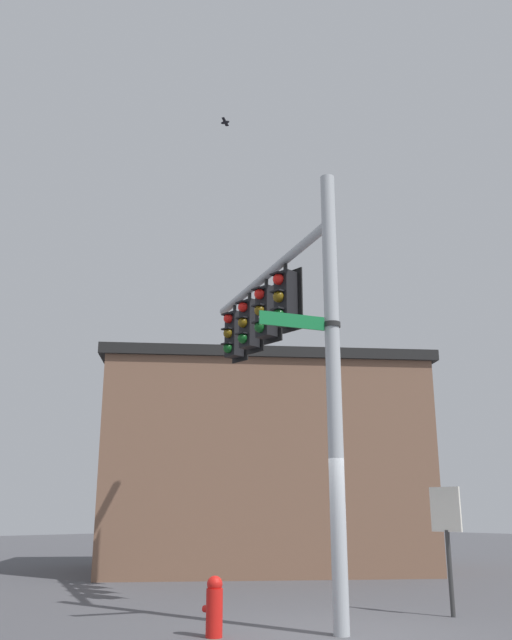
% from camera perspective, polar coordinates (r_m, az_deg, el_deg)
% --- Properties ---
extents(ground_plane, '(80.00, 80.00, 0.00)m').
position_cam_1_polar(ground_plane, '(10.68, 7.31, -25.10)').
color(ground_plane, '#4C4C51').
extents(signal_pole, '(0.24, 0.24, 7.27)m').
position_cam_1_polar(signal_pole, '(10.70, 6.63, -5.53)').
color(signal_pole, '#ADB2B7').
rests_on(signal_pole, ground).
extents(mast_arm, '(5.35, 2.06, 0.18)m').
position_cam_1_polar(mast_arm, '(13.89, 0.88, 3.79)').
color(mast_arm, '#ADB2B7').
extents(traffic_light_nearest_pole, '(0.54, 0.49, 1.31)m').
position_cam_1_polar(traffic_light_nearest_pole, '(12.76, 2.48, 1.86)').
color(traffic_light_nearest_pole, black).
extents(traffic_light_mid_inner, '(0.54, 0.49, 1.31)m').
position_cam_1_polar(traffic_light_mid_inner, '(13.62, 0.84, 0.70)').
color(traffic_light_mid_inner, black).
extents(traffic_light_mid_outer, '(0.54, 0.49, 1.31)m').
position_cam_1_polar(traffic_light_mid_outer, '(14.50, -0.62, -0.32)').
color(traffic_light_mid_outer, black).
extents(traffic_light_arm_end, '(0.54, 0.49, 1.31)m').
position_cam_1_polar(traffic_light_arm_end, '(15.39, -1.90, -1.22)').
color(traffic_light_arm_end, black).
extents(street_name_sign, '(0.58, 1.34, 0.22)m').
position_cam_1_polar(street_name_sign, '(10.75, 4.62, -0.22)').
color(street_name_sign, '#147238').
extents(bird_flying, '(0.22, 0.27, 0.09)m').
position_cam_1_polar(bird_flying, '(15.62, -2.63, 16.45)').
color(bird_flying, black).
extents(storefront_building, '(10.78, 11.37, 6.10)m').
position_cam_1_polar(storefront_building, '(21.21, 0.39, -12.23)').
color(storefront_building, brown).
rests_on(storefront_building, ground).
extents(tree_by_storefront, '(2.84, 2.84, 5.32)m').
position_cam_1_polar(tree_by_storefront, '(20.18, 5.19, -9.73)').
color(tree_by_storefront, '#4C3823').
rests_on(tree_by_storefront, ground).
extents(fire_hydrant, '(0.35, 0.24, 0.82)m').
position_cam_1_polar(fire_hydrant, '(10.45, -3.57, -23.10)').
color(fire_hydrant, red).
rests_on(fire_hydrant, ground).
extents(historical_marker, '(0.60, 0.08, 2.13)m').
position_cam_1_polar(historical_marker, '(12.66, 15.93, -16.78)').
color(historical_marker, '#333333').
rests_on(historical_marker, ground).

